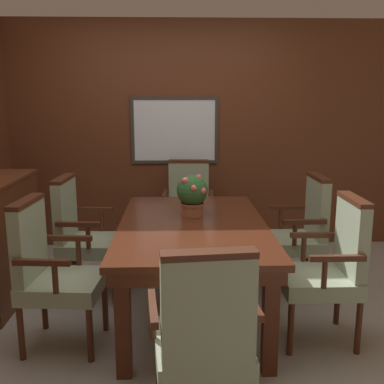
{
  "coord_description": "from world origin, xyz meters",
  "views": [
    {
      "loc": [
        0.06,
        -3.11,
        1.64
      ],
      "look_at": [
        0.17,
        0.24,
        0.93
      ],
      "focal_mm": 42.0,
      "sensor_mm": 36.0,
      "label": 1
    }
  ],
  "objects_px": {
    "chair_right_near": "(330,265)",
    "chair_right_far": "(301,230)",
    "chair_head_far": "(188,206)",
    "chair_left_near": "(50,269)",
    "chair_left_far": "(82,232)",
    "chair_head_near": "(204,335)",
    "dining_table": "(193,235)",
    "potted_plant": "(192,194)"
  },
  "relations": [
    {
      "from": "chair_right_near",
      "to": "chair_right_far",
      "type": "distance_m",
      "value": 0.82
    },
    {
      "from": "chair_head_far",
      "to": "chair_left_near",
      "type": "relative_size",
      "value": 1.0
    },
    {
      "from": "chair_left_far",
      "to": "chair_head_near",
      "type": "relative_size",
      "value": 1.0
    },
    {
      "from": "chair_head_far",
      "to": "chair_left_far",
      "type": "xyz_separation_m",
      "value": [
        -0.91,
        -0.88,
        0.0
      ]
    },
    {
      "from": "chair_head_near",
      "to": "chair_head_far",
      "type": "bearing_deg",
      "value": -95.42
    },
    {
      "from": "chair_left_near",
      "to": "chair_head_near",
      "type": "bearing_deg",
      "value": -127.56
    },
    {
      "from": "dining_table",
      "to": "chair_right_near",
      "type": "distance_m",
      "value": 1.0
    },
    {
      "from": "chair_head_near",
      "to": "chair_left_near",
      "type": "bearing_deg",
      "value": -47.95
    },
    {
      "from": "chair_right_near",
      "to": "chair_left_far",
      "type": "distance_m",
      "value": 2.0
    },
    {
      "from": "chair_right_near",
      "to": "potted_plant",
      "type": "relative_size",
      "value": 3.06
    },
    {
      "from": "chair_left_far",
      "to": "potted_plant",
      "type": "bearing_deg",
      "value": -99.43
    },
    {
      "from": "chair_head_far",
      "to": "chair_left_far",
      "type": "bearing_deg",
      "value": -132.12
    },
    {
      "from": "chair_head_near",
      "to": "potted_plant",
      "type": "bearing_deg",
      "value": -95.46
    },
    {
      "from": "chair_left_near",
      "to": "potted_plant",
      "type": "xyz_separation_m",
      "value": [
        0.95,
        0.61,
        0.37
      ]
    },
    {
      "from": "chair_right_far",
      "to": "chair_right_near",
      "type": "bearing_deg",
      "value": -2.33
    },
    {
      "from": "chair_head_far",
      "to": "chair_left_near",
      "type": "bearing_deg",
      "value": -115.12
    },
    {
      "from": "chair_right_far",
      "to": "chair_head_near",
      "type": "bearing_deg",
      "value": -29.33
    },
    {
      "from": "chair_left_near",
      "to": "potted_plant",
      "type": "distance_m",
      "value": 1.19
    },
    {
      "from": "dining_table",
      "to": "chair_head_near",
      "type": "bearing_deg",
      "value": -89.55
    },
    {
      "from": "chair_head_far",
      "to": "chair_left_far",
      "type": "distance_m",
      "value": 1.27
    },
    {
      "from": "chair_head_near",
      "to": "potted_plant",
      "type": "xyz_separation_m",
      "value": [
        -0.01,
        1.48,
        0.37
      ]
    },
    {
      "from": "chair_left_far",
      "to": "chair_head_far",
      "type": "bearing_deg",
      "value": -42.49
    },
    {
      "from": "chair_right_far",
      "to": "potted_plant",
      "type": "bearing_deg",
      "value": -77.36
    },
    {
      "from": "dining_table",
      "to": "chair_right_far",
      "type": "relative_size",
      "value": 1.76
    },
    {
      "from": "chair_left_far",
      "to": "chair_left_near",
      "type": "bearing_deg",
      "value": -178.72
    },
    {
      "from": "chair_left_near",
      "to": "potted_plant",
      "type": "bearing_deg",
      "value": -52.79
    },
    {
      "from": "chair_left_far",
      "to": "chair_right_far",
      "type": "relative_size",
      "value": 1.0
    },
    {
      "from": "chair_head_near",
      "to": "potted_plant",
      "type": "height_order",
      "value": "potted_plant"
    },
    {
      "from": "chair_right_near",
      "to": "chair_left_far",
      "type": "bearing_deg",
      "value": -113.7
    },
    {
      "from": "chair_left_far",
      "to": "potted_plant",
      "type": "height_order",
      "value": "potted_plant"
    },
    {
      "from": "chair_right_near",
      "to": "chair_head_near",
      "type": "bearing_deg",
      "value": -45.49
    },
    {
      "from": "chair_right_near",
      "to": "potted_plant",
      "type": "distance_m",
      "value": 1.15
    },
    {
      "from": "chair_right_near",
      "to": "chair_left_near",
      "type": "relative_size",
      "value": 1.0
    },
    {
      "from": "chair_head_far",
      "to": "chair_right_far",
      "type": "distance_m",
      "value": 1.28
    },
    {
      "from": "chair_left_far",
      "to": "chair_left_near",
      "type": "distance_m",
      "value": 0.82
    },
    {
      "from": "chair_right_far",
      "to": "potted_plant",
      "type": "relative_size",
      "value": 3.06
    },
    {
      "from": "chair_head_far",
      "to": "potted_plant",
      "type": "relative_size",
      "value": 3.06
    },
    {
      "from": "chair_right_near",
      "to": "chair_left_far",
      "type": "relative_size",
      "value": 1.0
    },
    {
      "from": "chair_head_far",
      "to": "chair_left_near",
      "type": "xyz_separation_m",
      "value": [
        -0.95,
        -1.7,
        0.0
      ]
    },
    {
      "from": "dining_table",
      "to": "potted_plant",
      "type": "height_order",
      "value": "potted_plant"
    },
    {
      "from": "dining_table",
      "to": "potted_plant",
      "type": "xyz_separation_m",
      "value": [
        0.0,
        0.21,
        0.27
      ]
    },
    {
      "from": "dining_table",
      "to": "chair_left_far",
      "type": "distance_m",
      "value": 1.01
    }
  ]
}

